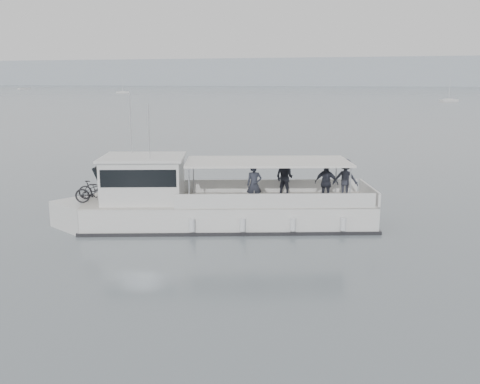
# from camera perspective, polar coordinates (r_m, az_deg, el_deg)

# --- Properties ---
(ground) EXTENTS (1400.00, 1400.00, 0.00)m
(ground) POSITION_cam_1_polar(r_m,az_deg,el_deg) (28.13, -7.03, -1.76)
(ground) COLOR slate
(ground) RESTS_ON ground
(headland) EXTENTS (1400.00, 90.00, 28.00)m
(headland) POSITION_cam_1_polar(r_m,az_deg,el_deg) (585.34, 14.97, 12.24)
(headland) COLOR #939EA8
(headland) RESTS_ON ground
(tour_boat) EXTENTS (14.70, 7.29, 6.21)m
(tour_boat) POSITION_cam_1_polar(r_m,az_deg,el_deg) (24.56, -4.14, -1.28)
(tour_boat) COLOR silver
(tour_boat) RESTS_ON ground
(moored_fleet) EXTENTS (440.49, 344.93, 9.85)m
(moored_fleet) POSITION_cam_1_polar(r_m,az_deg,el_deg) (227.13, 7.95, 10.22)
(moored_fleet) COLOR silver
(moored_fleet) RESTS_ON ground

